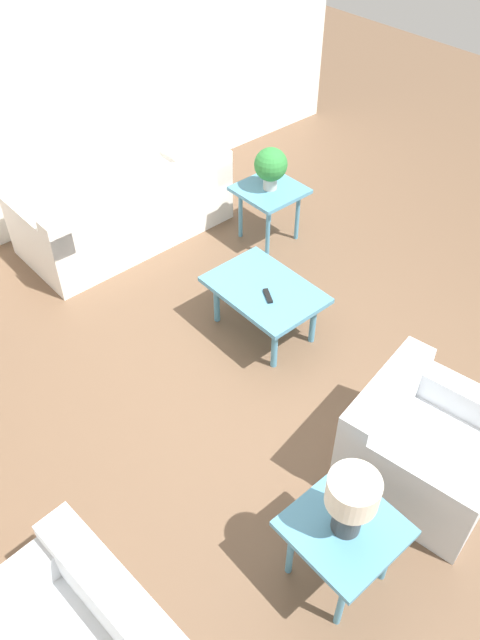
% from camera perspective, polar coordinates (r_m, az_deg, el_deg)
% --- Properties ---
extents(ground_plane, '(14.00, 14.00, 0.00)m').
position_cam_1_polar(ground_plane, '(4.83, 3.08, -5.36)').
color(ground_plane, brown).
extents(wall_right, '(0.12, 7.20, 2.70)m').
position_cam_1_polar(wall_right, '(6.20, -17.48, 19.92)').
color(wall_right, white).
rests_on(wall_right, ground_plane).
extents(sofa, '(0.96, 1.97, 0.74)m').
position_cam_1_polar(sofa, '(6.16, -10.29, 9.70)').
color(sofa, white).
rests_on(sofa, ground_plane).
extents(armchair, '(1.03, 1.02, 0.70)m').
position_cam_1_polar(armchair, '(4.24, 16.24, -11.10)').
color(armchair, silver).
rests_on(armchair, ground_plane).
extents(coffee_table, '(0.90, 0.63, 0.46)m').
position_cam_1_polar(coffee_table, '(4.93, 2.27, 2.46)').
color(coffee_table, teal).
rests_on(coffee_table, ground_plane).
extents(side_table_plant, '(0.57, 0.57, 0.55)m').
position_cam_1_polar(side_table_plant, '(5.96, 2.72, 11.29)').
color(side_table_plant, teal).
rests_on(side_table_plant, ground_plane).
extents(side_table_lamp, '(0.57, 0.57, 0.55)m').
position_cam_1_polar(side_table_lamp, '(3.60, 9.44, -18.73)').
color(side_table_lamp, teal).
rests_on(side_table_lamp, ground_plane).
extents(potted_plant, '(0.30, 0.30, 0.40)m').
position_cam_1_polar(potted_plant, '(5.80, 2.83, 13.92)').
color(potted_plant, '#B2ADA3').
rests_on(potted_plant, side_table_plant).
extents(table_lamp, '(0.27, 0.27, 0.43)m').
position_cam_1_polar(table_lamp, '(3.29, 10.15, -15.83)').
color(table_lamp, '#333333').
rests_on(table_lamp, side_table_lamp).
extents(remote_control, '(0.16, 0.11, 0.02)m').
position_cam_1_polar(remote_control, '(4.80, 2.56, 2.22)').
color(remote_control, black).
rests_on(remote_control, coffee_table).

